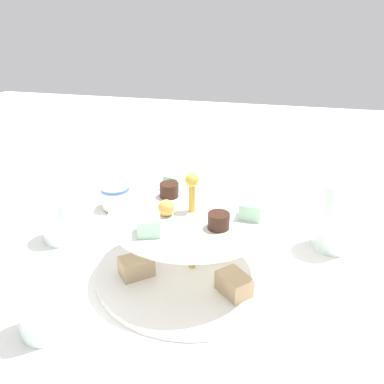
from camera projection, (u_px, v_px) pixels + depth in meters
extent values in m
plane|color=white|center=(192.00, 272.00, 0.65)|extent=(2.40, 2.40, 0.00)
cylinder|color=white|center=(192.00, 269.00, 0.64)|extent=(0.30, 0.30, 0.01)
cylinder|color=white|center=(192.00, 214.00, 0.60)|extent=(0.25, 0.25, 0.01)
cylinder|color=gold|center=(192.00, 229.00, 0.61)|extent=(0.01, 0.01, 0.16)
sphere|color=gold|center=(192.00, 180.00, 0.58)|extent=(0.02, 0.02, 0.02)
cube|color=tan|center=(234.00, 284.00, 0.58)|extent=(0.06, 0.06, 0.03)
cube|color=tan|center=(206.00, 232.00, 0.71)|extent=(0.05, 0.04, 0.03)
cube|color=tan|center=(136.00, 266.00, 0.62)|extent=(0.06, 0.06, 0.03)
cylinder|color=#E5C660|center=(213.00, 252.00, 0.67)|extent=(0.04, 0.04, 0.01)
cylinder|color=#381E14|center=(219.00, 221.00, 0.55)|extent=(0.03, 0.03, 0.02)
cylinder|color=#381E14|center=(169.00, 190.00, 0.64)|extent=(0.03, 0.03, 0.02)
cube|color=#B2E5BC|center=(175.00, 181.00, 0.67)|extent=(0.04, 0.04, 0.02)
cube|color=#B2E5BC|center=(149.00, 226.00, 0.54)|extent=(0.04, 0.04, 0.02)
cube|color=#B2E5BC|center=(251.00, 209.00, 0.58)|extent=(0.03, 0.03, 0.02)
sphere|color=gold|center=(166.00, 208.00, 0.58)|extent=(0.02, 0.02, 0.02)
cylinder|color=silver|center=(336.00, 216.00, 0.69)|extent=(0.07, 0.07, 0.12)
cylinder|color=silver|center=(60.00, 220.00, 0.72)|extent=(0.06, 0.06, 0.08)
cylinder|color=white|center=(116.00, 208.00, 0.84)|extent=(0.09, 0.09, 0.01)
cylinder|color=white|center=(115.00, 197.00, 0.83)|extent=(0.06, 0.06, 0.04)
cylinder|color=#4772B2|center=(115.00, 188.00, 0.82)|extent=(0.06, 0.06, 0.01)
cube|color=silver|center=(216.00, 191.00, 0.92)|extent=(0.02, 0.17, 0.00)
cylinder|color=silver|center=(40.00, 300.00, 0.51)|extent=(0.06, 0.06, 0.10)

